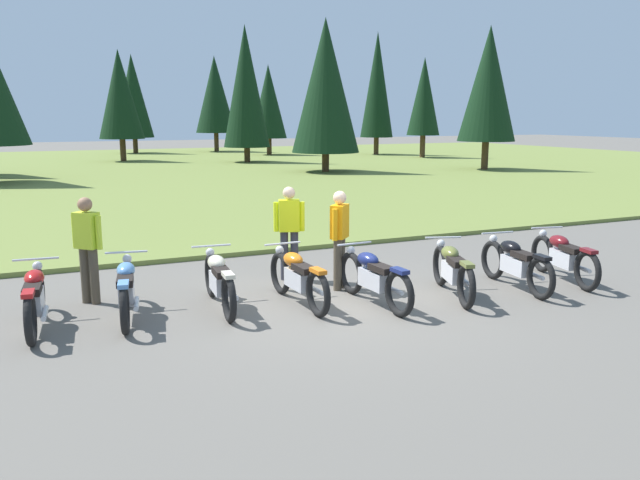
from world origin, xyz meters
The scene contains 14 objects.
ground_plane centered at (0.00, 0.00, 0.00)m, with size 140.00×140.00×0.00m, color #605B54.
grass_moorland centered at (0.00, 25.87, 0.05)m, with size 80.00×44.00×0.10m, color olive.
forest_treeline centered at (2.63, 28.83, 4.44)m, with size 39.71×26.07×8.82m.
motorcycle_red centered at (-4.30, 0.59, 0.44)m, with size 0.62×2.10×0.88m.
motorcycle_sky_blue centered at (-3.09, 0.55, 0.44)m, with size 0.65×2.08×0.88m.
motorcycle_cream centered at (-1.74, 0.48, 0.44)m, with size 0.62×2.10×0.88m.
motorcycle_orange centered at (-0.57, 0.18, 0.44)m, with size 0.62×2.10×0.88m.
motorcycle_navy centered at (0.50, -0.31, 0.44)m, with size 0.62×2.10×0.88m.
motorcycle_olive centered at (1.89, -0.43, 0.44)m, with size 0.88×2.02×0.88m.
motorcycle_black centered at (3.14, -0.48, 0.44)m, with size 0.62×2.09×0.88m.
motorcycle_maroon centered at (4.27, -0.43, 0.44)m, with size 0.72×2.07×0.88m.
rider_checking_bike centered at (-3.49, 1.59, 0.95)m, with size 0.41×0.42×1.67m.
rider_with_back_turned centered at (-0.11, 1.67, 0.95)m, with size 0.52×0.33×1.67m.
rider_in_hivis_vest centered at (0.42, 0.72, 0.95)m, with size 0.42×0.41×1.67m.
Camera 1 is at (-4.27, -8.74, 2.89)m, focal length 36.12 mm.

